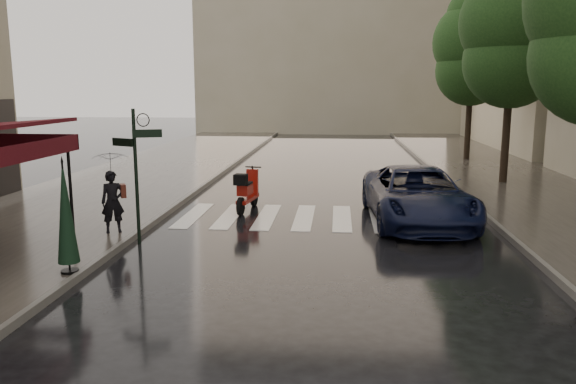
# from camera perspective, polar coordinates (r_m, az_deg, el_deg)

# --- Properties ---
(ground) EXTENTS (120.00, 120.00, 0.00)m
(ground) POSITION_cam_1_polar(r_m,az_deg,el_deg) (10.43, -14.18, -9.68)
(ground) COLOR black
(ground) RESTS_ON ground
(sidewalk_near) EXTENTS (6.00, 60.00, 0.12)m
(sidewalk_near) POSITION_cam_1_polar(r_m,az_deg,el_deg) (22.90, -15.04, 1.35)
(sidewalk_near) COLOR #38332D
(sidewalk_near) RESTS_ON ground
(sidewalk_far) EXTENTS (5.50, 60.00, 0.12)m
(sidewalk_far) POSITION_cam_1_polar(r_m,az_deg,el_deg) (22.59, 22.79, 0.77)
(sidewalk_far) COLOR #38332D
(sidewalk_far) RESTS_ON ground
(curb_near) EXTENTS (0.12, 60.00, 0.16)m
(curb_near) POSITION_cam_1_polar(r_m,az_deg,el_deg) (22.04, -7.57, 1.32)
(curb_near) COLOR #595651
(curb_near) RESTS_ON ground
(curb_far) EXTENTS (0.12, 60.00, 0.16)m
(curb_far) POSITION_cam_1_polar(r_m,az_deg,el_deg) (21.90, 15.80, 0.96)
(curb_far) COLOR #595651
(curb_far) RESTS_ON ground
(crosswalk) EXTENTS (7.85, 3.20, 0.01)m
(crosswalk) POSITION_cam_1_polar(r_m,az_deg,el_deg) (15.64, 3.58, -2.62)
(crosswalk) COLOR silver
(crosswalk) RESTS_ON ground
(signpost) EXTENTS (1.17, 0.29, 3.10)m
(signpost) POSITION_cam_1_polar(r_m,az_deg,el_deg) (13.16, -15.19, 2.65)
(signpost) COLOR black
(signpost) RESTS_ON ground
(backdrop_building) EXTENTS (22.00, 6.00, 20.00)m
(backdrop_building) POSITION_cam_1_polar(r_m,az_deg,el_deg) (47.67, 4.84, 18.20)
(backdrop_building) COLOR tan
(backdrop_building) RESTS_ON ground
(tree_mid) EXTENTS (3.80, 3.80, 8.34)m
(tree_mid) POSITION_cam_1_polar(r_m,az_deg,el_deg) (22.20, 21.92, 15.04)
(tree_mid) COLOR black
(tree_mid) RESTS_ON sidewalk_far
(tree_far) EXTENTS (3.80, 3.80, 8.16)m
(tree_far) POSITION_cam_1_polar(r_m,az_deg,el_deg) (29.00, 18.25, 13.73)
(tree_far) COLOR black
(tree_far) RESTS_ON sidewalk_far
(pedestrian_with_umbrella) EXTENTS (1.21, 1.21, 2.36)m
(pedestrian_with_umbrella) POSITION_cam_1_polar(r_m,az_deg,el_deg) (13.94, -17.55, 2.38)
(pedestrian_with_umbrella) COLOR black
(pedestrian_with_umbrella) RESTS_ON sidewalk_near
(scooter) EXTENTS (0.61, 1.86, 1.23)m
(scooter) POSITION_cam_1_polar(r_m,az_deg,el_deg) (16.44, -4.20, 0.03)
(scooter) COLOR black
(scooter) RESTS_ON ground
(parked_car) EXTENTS (2.79, 5.47, 1.48)m
(parked_car) POSITION_cam_1_polar(r_m,az_deg,el_deg) (15.32, 13.02, -0.33)
(parked_car) COLOR black
(parked_car) RESTS_ON ground
(parasol_back) EXTENTS (0.40, 0.40, 2.15)m
(parasol_back) POSITION_cam_1_polar(r_m,az_deg,el_deg) (11.17, -21.65, -1.97)
(parasol_back) COLOR black
(parasol_back) RESTS_ON sidewalk_near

